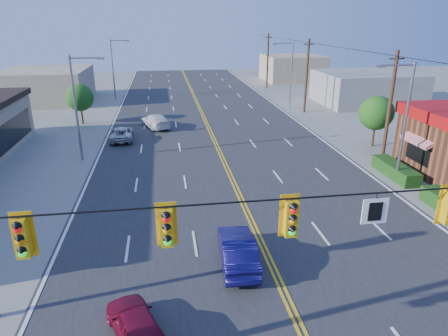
{
  "coord_description": "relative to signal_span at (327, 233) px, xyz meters",
  "views": [
    {
      "loc": [
        -4.41,
        -9.15,
        10.41
      ],
      "look_at": [
        -1.09,
        12.62,
        2.2
      ],
      "focal_mm": 32.0,
      "sensor_mm": 36.0,
      "label": 1
    }
  ],
  "objects": [
    {
      "name": "road",
      "position": [
        0.12,
        20.0,
        -4.86
      ],
      "size": [
        20.0,
        120.0,
        0.06
      ],
      "primitive_type": "cube",
      "color": "#2D2D30",
      "rests_on": "ground"
    },
    {
      "name": "signal_span",
      "position": [
        0.0,
        0.0,
        0.0
      ],
      "size": [
        24.32,
        0.34,
        9.0
      ],
      "color": "#47301E",
      "rests_on": "ground"
    },
    {
      "name": "streetlight_se",
      "position": [
        10.91,
        14.0,
        -0.37
      ],
      "size": [
        2.55,
        0.25,
        8.0
      ],
      "color": "gray",
      "rests_on": "ground"
    },
    {
      "name": "streetlight_ne",
      "position": [
        10.91,
        38.0,
        -0.37
      ],
      "size": [
        2.55,
        0.25,
        8.0
      ],
      "color": "gray",
      "rests_on": "ground"
    },
    {
      "name": "streetlight_sw",
      "position": [
        -10.67,
        22.0,
        -0.37
      ],
      "size": [
        2.55,
        0.25,
        8.0
      ],
      "color": "gray",
      "rests_on": "ground"
    },
    {
      "name": "streetlight_nw",
      "position": [
        -10.67,
        48.0,
        -0.37
      ],
      "size": [
        2.55,
        0.25,
        8.0
      ],
      "color": "gray",
      "rests_on": "ground"
    },
    {
      "name": "utility_pole_near",
      "position": [
        12.32,
        18.0,
        -0.69
      ],
      "size": [
        0.28,
        0.28,
        8.4
      ],
      "primitive_type": "cylinder",
      "color": "#47301E",
      "rests_on": "ground"
    },
    {
      "name": "utility_pole_mid",
      "position": [
        12.32,
        36.0,
        -0.69
      ],
      "size": [
        0.28,
        0.28,
        8.4
      ],
      "primitive_type": "cylinder",
      "color": "#47301E",
      "rests_on": "ground"
    },
    {
      "name": "utility_pole_far",
      "position": [
        12.32,
        54.0,
        -0.69
      ],
      "size": [
        0.28,
        0.28,
        8.4
      ],
      "primitive_type": "cylinder",
      "color": "#47301E",
      "rests_on": "ground"
    },
    {
      "name": "tree_kfc_rear",
      "position": [
        13.62,
        22.0,
        -1.95
      ],
      "size": [
        2.94,
        2.94,
        4.41
      ],
      "color": "#47301E",
      "rests_on": "ground"
    },
    {
      "name": "tree_west",
      "position": [
        -12.88,
        34.0,
        -2.09
      ],
      "size": [
        2.8,
        2.8,
        4.2
      ],
      "color": "#47301E",
      "rests_on": "ground"
    },
    {
      "name": "bld_east_mid",
      "position": [
        22.12,
        40.0,
        -2.89
      ],
      "size": [
        12.0,
        10.0,
        4.0
      ],
      "primitive_type": "cube",
      "color": "gray",
      "rests_on": "ground"
    },
    {
      "name": "bld_west_far",
      "position": [
        -19.88,
        48.0,
        -2.79
      ],
      "size": [
        11.0,
        12.0,
        4.2
      ],
      "primitive_type": "cube",
      "color": "tan",
      "rests_on": "ground"
    },
    {
      "name": "bld_east_far",
      "position": [
        19.12,
        62.0,
        -2.69
      ],
      "size": [
        10.0,
        10.0,
        4.4
      ],
      "primitive_type": "cube",
      "color": "tan",
      "rests_on": "ground"
    },
    {
      "name": "car_magenta",
      "position": [
        -5.61,
        2.0,
        -4.28
      ],
      "size": [
        2.6,
        3.85,
        1.22
      ],
      "primitive_type": "imported",
      "rotation": [
        0.0,
        0.0,
        3.5
      ],
      "color": "maroon",
      "rests_on": "ground"
    },
    {
      "name": "car_blue",
      "position": [
        -1.37,
        6.01,
        -4.18
      ],
      "size": [
        1.73,
        4.35,
        1.41
      ],
      "primitive_type": "imported",
      "rotation": [
        0.0,
        0.0,
        3.09
      ],
      "color": "#120D4F",
      "rests_on": "ground"
    },
    {
      "name": "car_white",
      "position": [
        -5.2,
        31.16,
        -4.2
      ],
      "size": [
        3.41,
        5.06,
        1.36
      ],
      "primitive_type": "imported",
      "rotation": [
        0.0,
        0.0,
        3.49
      ],
      "color": "white",
      "rests_on": "ground"
    },
    {
      "name": "car_silver",
      "position": [
        -8.24,
        27.04,
        -4.28
      ],
      "size": [
        2.27,
        4.49,
        1.22
      ],
      "primitive_type": "imported",
      "rotation": [
        0.0,
        0.0,
        3.2
      ],
      "color": "#ADAEB2",
      "rests_on": "ground"
    }
  ]
}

